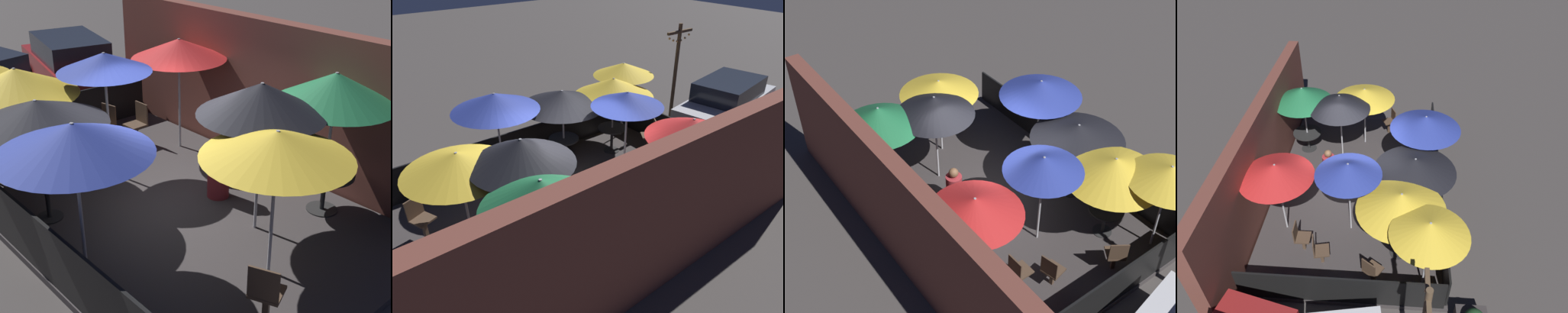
{
  "view_description": "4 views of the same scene",
  "coord_description": "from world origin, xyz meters",
  "views": [
    {
      "loc": [
        6.54,
        -5.12,
        5.01
      ],
      "look_at": [
        0.25,
        0.51,
        0.99
      ],
      "focal_mm": 50.0,
      "sensor_mm": 36.0,
      "label": 1
    },
    {
      "loc": [
        4.25,
        5.99,
        5.63
      ],
      "look_at": [
        -0.69,
        -0.29,
        1.01
      ],
      "focal_mm": 35.0,
      "sensor_mm": 36.0,
      "label": 2
    },
    {
      "loc": [
        -7.81,
        6.21,
        9.58
      ],
      "look_at": [
        0.44,
        0.11,
        1.24
      ],
      "focal_mm": 50.0,
      "sensor_mm": 36.0,
      "label": 3
    },
    {
      "loc": [
        -8.75,
        -1.11,
        8.63
      ],
      "look_at": [
        0.2,
        -0.49,
        1.28
      ],
      "focal_mm": 35.0,
      "sensor_mm": 36.0,
      "label": 4
    }
  ],
  "objects": [
    {
      "name": "patio_umbrella_1",
      "position": [
        -2.41,
        -1.36,
        2.09
      ],
      "size": [
        2.21,
        2.21,
        2.22
      ],
      "color": "#B2B2B7",
      "rests_on": "patio_deck"
    },
    {
      "name": "patio_chair_0",
      "position": [
        -2.84,
        0.68,
        0.61
      ],
      "size": [
        0.47,
        0.47,
        0.9
      ],
      "rotation": [
        0.0,
        0.0,
        -1.37
      ],
      "color": "#4C3828",
      "rests_on": "patio_deck"
    },
    {
      "name": "patio_umbrella_5",
      "position": [
        0.75,
        -2.04,
        2.23
      ],
      "size": [
        2.13,
        2.13,
        2.33
      ],
      "color": "#B2B2B7",
      "rests_on": "patio_deck"
    },
    {
      "name": "patio_umbrella_4",
      "position": [
        -1.64,
        -0.0,
        2.35
      ],
      "size": [
        1.73,
        1.73,
        2.41
      ],
      "color": "#B2B2B7",
      "rests_on": "patio_deck"
    },
    {
      "name": "patio_umbrella_3",
      "position": [
        -1.73,
        1.84,
        2.27
      ],
      "size": [
        1.95,
        1.95,
        2.35
      ],
      "color": "#B2B2B7",
      "rests_on": "patio_deck"
    },
    {
      "name": "patio_umbrella_7",
      "position": [
        -3.35,
        -1.97,
        2.26
      ],
      "size": [
        1.8,
        1.8,
        2.33
      ],
      "color": "#B2B2B7",
      "rests_on": "patio_deck"
    },
    {
      "name": "patio_umbrella_6",
      "position": [
        2.47,
        -0.06,
        2.13
      ],
      "size": [
        2.06,
        2.06,
        2.21
      ],
      "color": "#B2B2B7",
      "rests_on": "patio_deck"
    },
    {
      "name": "dining_table_2",
      "position": [
        1.94,
        1.93,
        0.69
      ],
      "size": [
        0.98,
        0.98,
        0.71
      ],
      "color": "black",
      "rests_on": "patio_deck"
    },
    {
      "name": "fence_front",
      "position": [
        0.0,
        -2.52,
        0.59
      ],
      "size": [
        7.75,
        0.05,
        0.95
      ],
      "color": "black",
      "rests_on": "patio_deck"
    },
    {
      "name": "fence_side_left",
      "position": [
        -3.93,
        0.0,
        0.59
      ],
      "size": [
        0.05,
        4.93,
        0.95
      ],
      "color": "black",
      "rests_on": "patio_deck"
    },
    {
      "name": "ground_plane",
      "position": [
        0.0,
        0.0,
        0.0
      ],
      "size": [
        60.0,
        60.0,
        0.0
      ],
      "primitive_type": "plane",
      "color": "#423D3A"
    },
    {
      "name": "patron_0",
      "position": [
        0.4,
        0.93,
        0.63
      ],
      "size": [
        0.53,
        0.53,
        1.16
      ],
      "rotation": [
        0.0,
        0.0,
        5.2
      ],
      "color": "maroon",
      "rests_on": "patio_deck"
    },
    {
      "name": "patio_umbrella_0",
      "position": [
        -0.96,
        -1.71,
        2.01
      ],
      "size": [
        2.26,
        2.26,
        2.1
      ],
      "color": "#B2B2B7",
      "rests_on": "patio_deck"
    },
    {
      "name": "building_wall",
      "position": [
        0.0,
        2.8,
        1.48
      ],
      "size": [
        9.55,
        0.36,
        2.96
      ],
      "color": "brown",
      "rests_on": "ground_plane"
    },
    {
      "name": "dining_table_1",
      "position": [
        -2.41,
        -1.36,
        0.72
      ],
      "size": [
        0.82,
        0.82,
        0.76
      ],
      "color": "black",
      "rests_on": "patio_deck"
    },
    {
      "name": "patio_umbrella_8",
      "position": [
        1.55,
        0.65,
        2.34
      ],
      "size": [
        1.96,
        1.96,
        2.47
      ],
      "color": "#B2B2B7",
      "rests_on": "patio_deck"
    },
    {
      "name": "patio_chair_1",
      "position": [
        -3.35,
        -0.71,
        0.62
      ],
      "size": [
        0.56,
        0.56,
        0.92
      ],
      "rotation": [
        0.0,
        0.0,
        -0.61
      ],
      "color": "#4C3828",
      "rests_on": "patio_deck"
    },
    {
      "name": "patio_chair_3",
      "position": [
        3.18,
        -0.96,
        0.64
      ],
      "size": [
        0.52,
        0.52,
        0.95
      ],
      "rotation": [
        0.0,
        0.0,
        1.97
      ],
      "color": "#4C3828",
      "rests_on": "patio_deck"
    },
    {
      "name": "patio_deck",
      "position": [
        0.0,
        0.0,
        0.06
      ],
      "size": [
        7.95,
        5.13,
        0.12
      ],
      "color": "#383333",
      "rests_on": "ground_plane"
    },
    {
      "name": "dining_table_0",
      "position": [
        -0.96,
        -1.71,
        0.7
      ],
      "size": [
        0.83,
        0.83,
        0.73
      ],
      "color": "black",
      "rests_on": "patio_deck"
    },
    {
      "name": "patio_umbrella_2",
      "position": [
        1.94,
        1.93,
        2.32
      ],
      "size": [
        1.96,
        1.96,
        2.46
      ],
      "color": "#B2B2B7",
      "rests_on": "patio_deck"
    },
    {
      "name": "patio_chair_2",
      "position": [
        -2.45,
        1.25,
        0.62
      ],
      "size": [
        0.41,
        0.41,
        0.91
      ],
      "rotation": [
        0.0,
        0.0,
        -1.56
      ],
      "color": "#4C3828",
      "rests_on": "patio_deck"
    }
  ]
}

